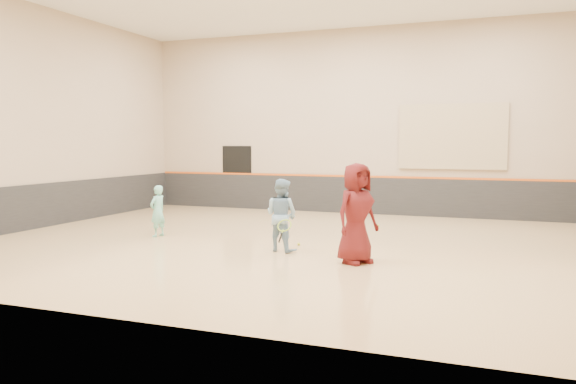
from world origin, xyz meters
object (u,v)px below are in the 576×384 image
at_px(instructor, 281,215).
at_px(spare_racket, 279,223).
at_px(young_man, 357,213).
at_px(girl, 158,211).

height_order(instructor, spare_racket, instructor).
height_order(young_man, spare_racket, young_man).
bearing_deg(girl, instructor, 89.17).
distance_m(girl, instructor, 3.60).
relative_size(instructor, spare_racket, 2.10).
bearing_deg(young_man, spare_racket, 69.43).
bearing_deg(instructor, young_man, 176.96).
distance_m(girl, young_man, 5.48).
bearing_deg(spare_racket, girl, -123.24).
height_order(girl, spare_racket, girl).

